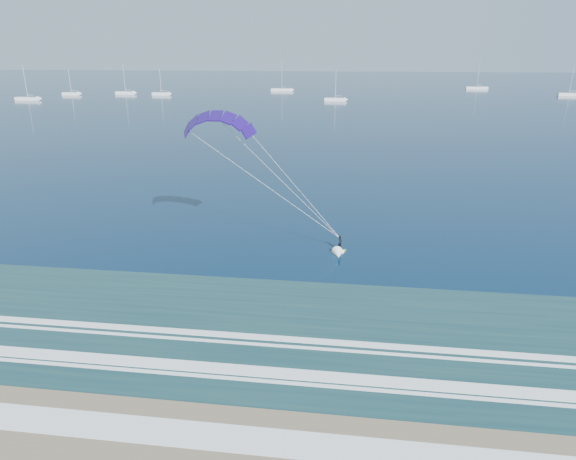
# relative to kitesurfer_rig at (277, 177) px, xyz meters

# --- Properties ---
(ground) EXTENTS (900.00, 900.00, 0.00)m
(ground) POSITION_rel_kitesurfer_rig_xyz_m (-3.56, -25.38, -7.76)
(ground) COLOR #072642
(ground) RESTS_ON ground
(kitesurfer_rig) EXTENTS (17.01, 4.60, 14.92)m
(kitesurfer_rig) POSITION_rel_kitesurfer_rig_xyz_m (0.00, 0.00, 0.00)
(kitesurfer_rig) COLOR #8ABF16
(kitesurfer_rig) RESTS_ON ground
(sailboat_0) EXTENTS (9.85, 2.40, 13.23)m
(sailboat_0) POSITION_rel_kitesurfer_rig_xyz_m (-120.38, 143.47, -7.07)
(sailboat_0) COLOR white
(sailboat_0) RESTS_ON ground
(sailboat_1) EXTENTS (7.76, 2.40, 10.79)m
(sailboat_1) POSITION_rel_kitesurfer_rig_xyz_m (-76.95, 171.99, -7.08)
(sailboat_1) COLOR white
(sailboat_1) RESTS_ON ground
(sailboat_2) EXTENTS (10.25, 2.40, 13.61)m
(sailboat_2) POSITION_rel_kitesurfer_rig_xyz_m (-28.60, 201.23, -7.07)
(sailboat_2) COLOR white
(sailboat_2) RESTS_ON ground
(sailboat_3) EXTENTS (8.22, 2.40, 11.47)m
(sailboat_3) POSITION_rel_kitesurfer_rig_xyz_m (-1.37, 155.91, -7.08)
(sailboat_3) COLOR white
(sailboat_3) RESTS_ON ground
(sailboat_4) EXTENTS (10.34, 2.40, 13.84)m
(sailboat_4) POSITION_rel_kitesurfer_rig_xyz_m (65.38, 226.10, -7.06)
(sailboat_4) COLOR white
(sailboat_4) RESTS_ON ground
(sailboat_5) EXTENTS (8.97, 2.40, 12.20)m
(sailboat_5) POSITION_rel_kitesurfer_rig_xyz_m (96.40, 192.25, -7.07)
(sailboat_5) COLOR white
(sailboat_5) RESTS_ON ground
(sailboat_7) EXTENTS (7.74, 2.40, 10.74)m
(sailboat_7) POSITION_rel_kitesurfer_rig_xyz_m (-115.76, 167.48, -7.08)
(sailboat_7) COLOR white
(sailboat_7) RESTS_ON ground
(sailboat_8) EXTENTS (8.74, 2.40, 13.05)m
(sailboat_8) POSITION_rel_kitesurfer_rig_xyz_m (-94.32, 174.56, -7.06)
(sailboat_8) COLOR white
(sailboat_8) RESTS_ON ground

